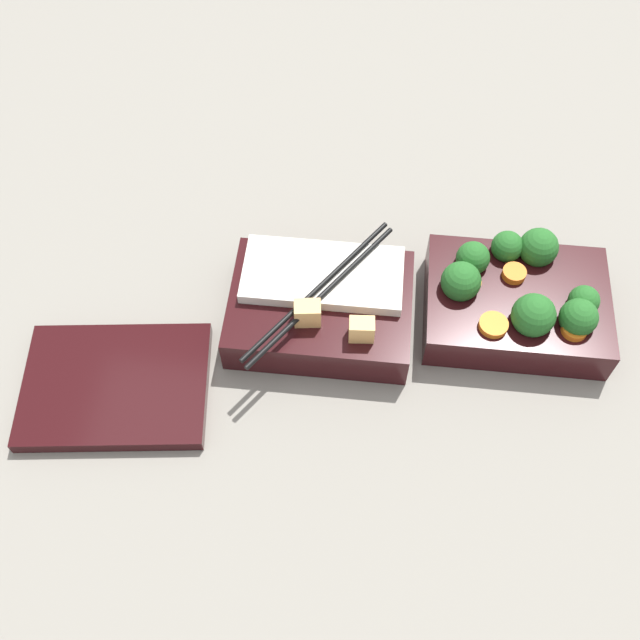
% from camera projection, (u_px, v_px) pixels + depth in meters
% --- Properties ---
extents(ground_plane, '(3.00, 3.00, 0.00)m').
position_uv_depth(ground_plane, '(417.00, 329.00, 0.77)').
color(ground_plane, gray).
extents(bento_tray_vegetable, '(0.18, 0.14, 0.08)m').
position_uv_depth(bento_tray_vegetable, '(517.00, 300.00, 0.75)').
color(bento_tray_vegetable, black).
rests_on(bento_tray_vegetable, ground_plane).
extents(bento_tray_rice, '(0.18, 0.18, 0.07)m').
position_uv_depth(bento_tray_rice, '(320.00, 308.00, 0.75)').
color(bento_tray_rice, black).
rests_on(bento_tray_rice, ground_plane).
extents(bento_lid, '(0.19, 0.15, 0.01)m').
position_uv_depth(bento_lid, '(116.00, 386.00, 0.73)').
color(bento_lid, black).
rests_on(bento_lid, ground_plane).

